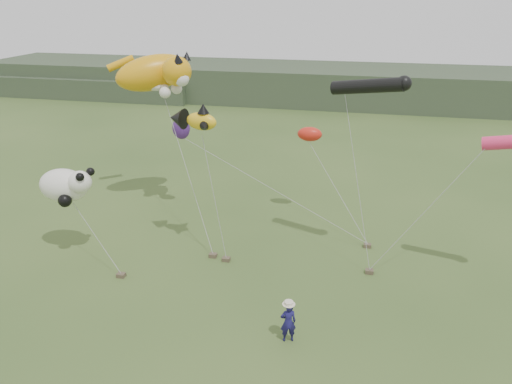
{
  "coord_description": "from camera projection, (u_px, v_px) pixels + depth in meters",
  "views": [
    {
      "loc": [
        3.41,
        -16.02,
        12.38
      ],
      "look_at": [
        -0.9,
        3.0,
        4.52
      ],
      "focal_mm": 35.0,
      "sensor_mm": 36.0,
      "label": 1
    }
  ],
  "objects": [
    {
      "name": "sandbag_anchors",
      "position": [
        261.0,
        261.0,
        24.46
      ],
      "size": [
        11.67,
        5.83,
        0.19
      ],
      "color": "brown",
      "rests_on": "ground"
    },
    {
      "name": "festival_attendant",
      "position": [
        288.0,
        322.0,
        18.74
      ],
      "size": [
        0.71,
        0.58,
        1.66
      ],
      "primitive_type": "imported",
      "rotation": [
        0.0,
        0.0,
        3.49
      ],
      "color": "#191551",
      "rests_on": "ground"
    },
    {
      "name": "tube_kites",
      "position": [
        443.0,
        110.0,
        20.99
      ],
      "size": [
        9.84,
        2.66,
        3.04
      ],
      "color": "black",
      "rests_on": "ground"
    },
    {
      "name": "misc_kites",
      "position": [
        244.0,
        131.0,
        28.18
      ],
      "size": [
        8.45,
        1.79,
        1.27
      ],
      "color": "red",
      "rests_on": "ground"
    },
    {
      "name": "fish_kite",
      "position": [
        192.0,
        119.0,
        23.17
      ],
      "size": [
        2.62,
        1.75,
        1.32
      ],
      "color": "yellow",
      "rests_on": "ground"
    },
    {
      "name": "headland",
      "position": [
        314.0,
        85.0,
        60.16
      ],
      "size": [
        90.0,
        13.0,
        4.0
      ],
      "color": "#2D3D28",
      "rests_on": "ground"
    },
    {
      "name": "cat_kite",
      "position": [
        158.0,
        73.0,
        28.11
      ],
      "size": [
        5.78,
        4.24,
        2.63
      ],
      "color": "orange",
      "rests_on": "ground"
    },
    {
      "name": "panda_kite",
      "position": [
        66.0,
        185.0,
        24.19
      ],
      "size": [
        2.9,
        1.88,
        1.8
      ],
      "color": "white",
      "rests_on": "ground"
    },
    {
      "name": "ground",
      "position": [
        261.0,
        327.0,
        19.82
      ],
      "size": [
        120.0,
        120.0,
        0.0
      ],
      "primitive_type": "plane",
      "color": "#385123",
      "rests_on": "ground"
    }
  ]
}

